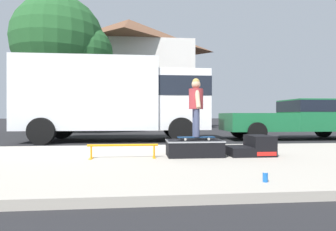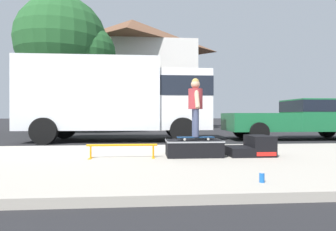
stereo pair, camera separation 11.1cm
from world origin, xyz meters
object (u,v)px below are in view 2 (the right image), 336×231
Objects in this scene: skate_box at (194,147)px; street_tree_main at (67,45)px; box_truck at (119,96)px; kicker_ramp at (253,147)px; skater_kid at (195,102)px; soda_can at (262,178)px; pickup_truck_green at (301,117)px; skateboard at (195,137)px; grind_rail at (122,148)px.

skate_box is 0.16× the size of street_tree_main.
box_truck is 6.12m from street_tree_main.
skate_box is at bearing 179.98° from kicker_ramp.
skater_kid is 2.58m from soda_can.
pickup_truck_green reaches higher than skate_box.
pickup_truck_green is at bearing 56.78° from soda_can.
skate_box is 2.35m from soda_can.
skate_box is at bearing -67.35° from box_truck.
skater_kid is 7.14m from pickup_truck_green.
soda_can is at bearing -78.88° from skateboard.
skater_kid is (0.04, 0.01, 0.95)m from skate_box.
box_truck is (-2.10, 4.92, 1.19)m from skateboard.
street_tree_main is at bearing 119.64° from skateboard.
skater_kid is at bearing 15.22° from skate_box.
box_truck is (-2.06, 4.94, 1.40)m from skate_box.
grind_rail reaches higher than soda_can.
soda_can is at bearing -78.88° from skater_kid.
pickup_truck_green is (7.28, -0.01, -0.81)m from box_truck.
kicker_ramp is at bearing -55.87° from box_truck.
street_tree_main is at bearing 116.31° from soda_can.
skate_box is at bearing 102.17° from soda_can.
grind_rail is at bearing -174.34° from skater_kid.
skate_box is 1.48m from grind_rail.
skate_box is at bearing -164.78° from skateboard.
skater_kid is 0.22× the size of pickup_truck_green.
grind_rail is at bearing -83.45° from box_truck.
kicker_ramp is 6.33m from pickup_truck_green.
box_truck is 1.21× the size of pickup_truck_green.
street_tree_main reaches higher than soda_can.
kicker_ramp is 0.13× the size of box_truck.
skate_box is 0.94× the size of skater_kid.
skate_box is 0.17× the size of box_truck.
soda_can is (0.45, -2.31, -0.33)m from skateboard.
pickup_truck_green reaches higher than kicker_ramp.
street_tree_main reaches higher than kicker_ramp.
street_tree_main reaches higher than skater_kid.
soda_can is at bearing -63.69° from street_tree_main.
box_truck is (-2.10, 4.92, 0.45)m from skater_kid.
street_tree_main reaches higher than grind_rail.
skater_kid reaches higher than grind_rail.
skateboard is 2.37m from soda_can.
box_truck is at bearing 113.11° from skater_kid.
skateboard is 0.11× the size of box_truck.
box_truck is (-2.55, 7.23, 1.52)m from soda_can.
skateboard is 5.48m from box_truck.
skater_kid reaches higher than soda_can.
soda_can is 8.65m from pickup_truck_green.
kicker_ramp is 6.13m from box_truck.
skate_box is at bearing -164.78° from skater_kid.
pickup_truck_green is (3.93, 4.92, 0.60)m from kicker_ramp.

